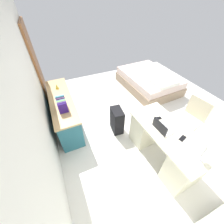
{
  "coord_description": "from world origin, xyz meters",
  "views": [
    {
      "loc": [
        -2.08,
        1.62,
        2.54
      ],
      "look_at": [
        -0.12,
        0.74,
        0.6
      ],
      "focal_mm": 22.54,
      "sensor_mm": 36.0,
      "label": 1
    }
  ],
  "objects_px": {
    "cell_phone_near_laptop": "(183,138)",
    "figurine_small": "(57,87)",
    "desk": "(164,145)",
    "cell_phone_by_mouse": "(158,118)",
    "desk_lamp": "(204,146)",
    "office_chair": "(189,121)",
    "computer_mouse": "(153,119)",
    "bed": "(148,81)",
    "credenza": "(64,111)",
    "laptop": "(162,128)",
    "suitcase_black": "(117,120)"
  },
  "relations": [
    {
      "from": "desk",
      "to": "figurine_small",
      "type": "distance_m",
      "value": 2.64
    },
    {
      "from": "cell_phone_by_mouse",
      "to": "suitcase_black",
      "type": "bearing_deg",
      "value": 48.48
    },
    {
      "from": "credenza",
      "to": "office_chair",
      "type": "bearing_deg",
      "value": -122.21
    },
    {
      "from": "desk",
      "to": "suitcase_black",
      "type": "relative_size",
      "value": 2.44
    },
    {
      "from": "office_chair",
      "to": "cell_phone_near_laptop",
      "type": "relative_size",
      "value": 6.91
    },
    {
      "from": "figurine_small",
      "to": "bed",
      "type": "bearing_deg",
      "value": -88.07
    },
    {
      "from": "office_chair",
      "to": "credenza",
      "type": "bearing_deg",
      "value": 57.79
    },
    {
      "from": "cell_phone_by_mouse",
      "to": "desk_lamp",
      "type": "distance_m",
      "value": 0.88
    },
    {
      "from": "credenza",
      "to": "suitcase_black",
      "type": "bearing_deg",
      "value": -125.64
    },
    {
      "from": "desk",
      "to": "desk_lamp",
      "type": "bearing_deg",
      "value": -177.68
    },
    {
      "from": "cell_phone_near_laptop",
      "to": "desk",
      "type": "bearing_deg",
      "value": 8.76
    },
    {
      "from": "desk_lamp",
      "to": "laptop",
      "type": "bearing_deg",
      "value": 11.79
    },
    {
      "from": "suitcase_black",
      "to": "cell_phone_by_mouse",
      "type": "bearing_deg",
      "value": -136.91
    },
    {
      "from": "credenza",
      "to": "computer_mouse",
      "type": "height_order",
      "value": "computer_mouse"
    },
    {
      "from": "cell_phone_by_mouse",
      "to": "figurine_small",
      "type": "distance_m",
      "value": 2.36
    },
    {
      "from": "laptop",
      "to": "cell_phone_near_laptop",
      "type": "relative_size",
      "value": 2.34
    },
    {
      "from": "office_chair",
      "to": "bed",
      "type": "height_order",
      "value": "office_chair"
    },
    {
      "from": "office_chair",
      "to": "cell_phone_by_mouse",
      "type": "bearing_deg",
      "value": 84.04
    },
    {
      "from": "desk_lamp",
      "to": "figurine_small",
      "type": "height_order",
      "value": "desk_lamp"
    },
    {
      "from": "bed",
      "to": "desk",
      "type": "bearing_deg",
      "value": 150.53
    },
    {
      "from": "cell_phone_by_mouse",
      "to": "credenza",
      "type": "bearing_deg",
      "value": 59.28
    },
    {
      "from": "office_chair",
      "to": "suitcase_black",
      "type": "bearing_deg",
      "value": 60.62
    },
    {
      "from": "desk",
      "to": "office_chair",
      "type": "xyz_separation_m",
      "value": [
        0.25,
        -0.85,
        0.02
      ]
    },
    {
      "from": "computer_mouse",
      "to": "figurine_small",
      "type": "bearing_deg",
      "value": 36.18
    },
    {
      "from": "suitcase_black",
      "to": "cell_phone_near_laptop",
      "type": "height_order",
      "value": "cell_phone_near_laptop"
    },
    {
      "from": "credenza",
      "to": "laptop",
      "type": "height_order",
      "value": "laptop"
    },
    {
      "from": "desk_lamp",
      "to": "figurine_small",
      "type": "relative_size",
      "value": 3.14
    },
    {
      "from": "bed",
      "to": "desk_lamp",
      "type": "xyz_separation_m",
      "value": [
        -2.75,
        1.25,
        0.77
      ]
    },
    {
      "from": "laptop",
      "to": "computer_mouse",
      "type": "xyz_separation_m",
      "value": [
        0.26,
        -0.03,
        -0.03
      ]
    },
    {
      "from": "cell_phone_near_laptop",
      "to": "cell_phone_by_mouse",
      "type": "xyz_separation_m",
      "value": [
        0.52,
        0.08,
        0.0
      ]
    },
    {
      "from": "suitcase_black",
      "to": "credenza",
      "type": "bearing_deg",
      "value": 60.92
    },
    {
      "from": "office_chair",
      "to": "computer_mouse",
      "type": "bearing_deg",
      "value": 83.57
    },
    {
      "from": "cell_phone_near_laptop",
      "to": "figurine_small",
      "type": "height_order",
      "value": "figurine_small"
    },
    {
      "from": "laptop",
      "to": "desk_lamp",
      "type": "relative_size",
      "value": 0.92
    },
    {
      "from": "cell_phone_near_laptop",
      "to": "cell_phone_by_mouse",
      "type": "bearing_deg",
      "value": -7.58
    },
    {
      "from": "credenza",
      "to": "laptop",
      "type": "xyz_separation_m",
      "value": [
        -1.63,
        -1.39,
        0.44
      ]
    },
    {
      "from": "credenza",
      "to": "cell_phone_near_laptop",
      "type": "height_order",
      "value": "cell_phone_near_laptop"
    },
    {
      "from": "laptop",
      "to": "cell_phone_by_mouse",
      "type": "relative_size",
      "value": 2.34
    },
    {
      "from": "desk",
      "to": "cell_phone_by_mouse",
      "type": "height_order",
      "value": "cell_phone_by_mouse"
    },
    {
      "from": "desk",
      "to": "computer_mouse",
      "type": "xyz_separation_m",
      "value": [
        0.35,
        0.07,
        0.38
      ]
    },
    {
      "from": "computer_mouse",
      "to": "desk",
      "type": "bearing_deg",
      "value": -170.41
    },
    {
      "from": "office_chair",
      "to": "cell_phone_by_mouse",
      "type": "relative_size",
      "value": 6.91
    },
    {
      "from": "desk",
      "to": "bed",
      "type": "distance_m",
      "value": 2.58
    },
    {
      "from": "desk_lamp",
      "to": "office_chair",
      "type": "bearing_deg",
      "value": -47.54
    },
    {
      "from": "suitcase_black",
      "to": "laptop",
      "type": "xyz_separation_m",
      "value": [
        -0.9,
        -0.37,
        0.51
      ]
    },
    {
      "from": "office_chair",
      "to": "desk_lamp",
      "type": "height_order",
      "value": "desk_lamp"
    },
    {
      "from": "figurine_small",
      "to": "laptop",
      "type": "bearing_deg",
      "value": -145.99
    },
    {
      "from": "office_chair",
      "to": "bed",
      "type": "xyz_separation_m",
      "value": [
        2.0,
        -0.42,
        -0.18
      ]
    },
    {
      "from": "desk",
      "to": "suitcase_black",
      "type": "distance_m",
      "value": 1.1
    },
    {
      "from": "credenza",
      "to": "desk_lamp",
      "type": "bearing_deg",
      "value": -145.82
    }
  ]
}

